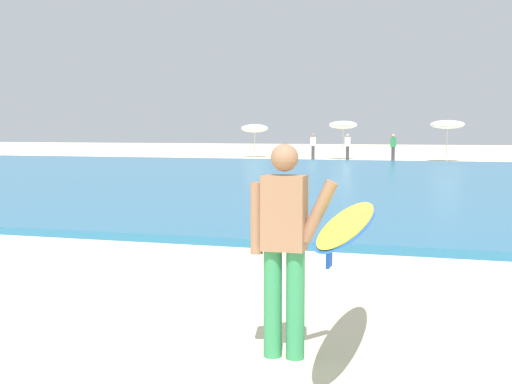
% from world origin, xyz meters
% --- Properties ---
extents(sea, '(120.00, 28.00, 0.14)m').
position_xyz_m(sea, '(0.00, 20.22, 0.07)').
color(sea, teal).
rests_on(sea, ground).
extents(surfer_with_board, '(0.98, 2.30, 1.73)m').
position_xyz_m(surfer_with_board, '(3.52, 1.43, 1.03)').
color(surfer_with_board, '#338E56').
rests_on(surfer_with_board, ground).
extents(beach_umbrella_0, '(1.79, 1.79, 2.19)m').
position_xyz_m(beach_umbrella_0, '(-8.68, 39.48, 1.91)').
color(beach_umbrella_0, beige).
rests_on(beach_umbrella_0, ground).
extents(beach_umbrella_1, '(1.73, 1.74, 2.38)m').
position_xyz_m(beach_umbrella_1, '(-2.51, 37.94, 2.11)').
color(beach_umbrella_1, beige).
rests_on(beach_umbrella_1, ground).
extents(beach_umbrella_2, '(1.94, 1.98, 2.45)m').
position_xyz_m(beach_umbrella_2, '(3.69, 37.06, 2.12)').
color(beach_umbrella_2, beige).
rests_on(beach_umbrella_2, ground).
extents(beachgoer_near_row_left, '(0.32, 0.20, 1.58)m').
position_xyz_m(beachgoer_near_row_left, '(0.78, 35.58, 0.84)').
color(beachgoer_near_row_left, '#383842').
rests_on(beachgoer_near_row_left, ground).
extents(beachgoer_near_row_mid, '(0.32, 0.20, 1.58)m').
position_xyz_m(beachgoer_near_row_mid, '(-4.22, 37.18, 0.84)').
color(beachgoer_near_row_mid, '#383842').
rests_on(beachgoer_near_row_mid, ground).
extents(beachgoer_near_row_right, '(0.32, 0.20, 1.58)m').
position_xyz_m(beachgoer_near_row_right, '(-1.96, 36.36, 0.84)').
color(beachgoer_near_row_right, '#383842').
rests_on(beachgoer_near_row_right, ground).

